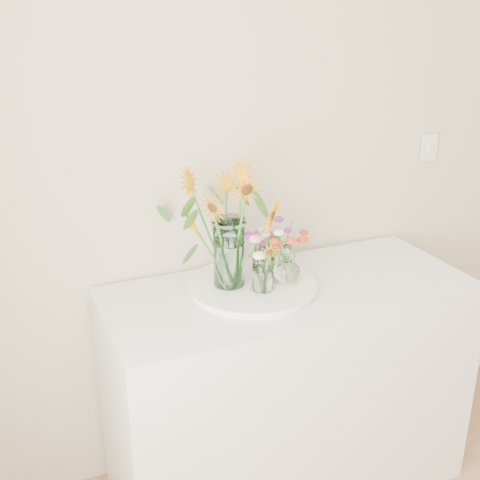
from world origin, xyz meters
The scene contains 10 objects.
counter centered at (-0.47, 1.93, 0.45)m, with size 1.40×0.60×0.90m, color white.
tray centered at (-0.61, 1.96, 0.91)m, with size 0.46×0.46×0.03m, color white.
mason_jar centered at (-0.70, 1.99, 1.06)m, with size 0.11×0.11×0.26m, color #AAD9D6.
sunflower_bouquet centered at (-0.70, 1.99, 1.16)m, with size 0.57×0.57×0.47m, color orange, non-canonical shape.
small_vase_a centered at (-0.60, 1.90, 0.99)m, with size 0.08×0.08×0.13m, color white.
wildflower_posy_a centered at (-0.60, 1.90, 1.04)m, with size 0.19×0.19×0.22m, color red, non-canonical shape.
small_vase_b centered at (-0.49, 1.94, 1.00)m, with size 0.10×0.10×0.15m, color white, non-canonical shape.
wildflower_posy_b centered at (-0.49, 1.94, 1.04)m, with size 0.23×0.23×0.24m, color red, non-canonical shape.
small_vase_c centered at (-0.54, 2.03, 0.98)m, with size 0.07×0.07×0.12m, color white.
wildflower_posy_c centered at (-0.54, 2.03, 1.03)m, with size 0.17×0.17×0.21m, color red, non-canonical shape.
Camera 1 is at (-1.46, 0.13, 1.89)m, focal length 45.00 mm.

